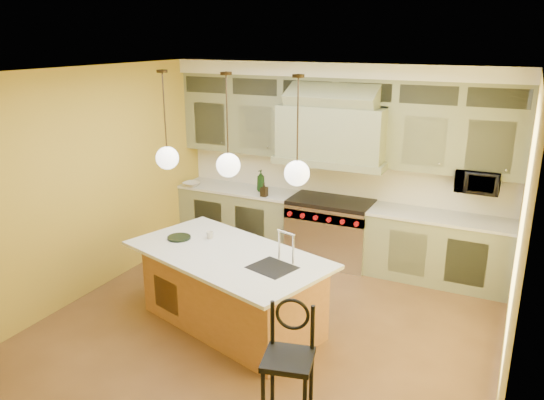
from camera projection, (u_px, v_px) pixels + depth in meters
The scene contains 18 objects.
floor at pixel (266, 328), 6.16m from camera, with size 5.00×5.00×0.00m, color brown.
ceiling at pixel (265, 72), 5.30m from camera, with size 5.00×5.00×0.00m, color white.
wall_back at pixel (340, 162), 7.88m from camera, with size 5.00×5.00×0.00m, color gold.
wall_front at pixel (101, 314), 3.58m from camera, with size 5.00×5.00×0.00m, color gold.
wall_left at pixel (91, 183), 6.76m from camera, with size 5.00×5.00×0.00m, color gold.
wall_right at pixel (518, 248), 4.69m from camera, with size 5.00×5.00×0.00m, color gold.
back_cabinetry at pixel (334, 167), 7.65m from camera, with size 5.00×0.77×2.90m.
range at pixel (330, 230), 7.86m from camera, with size 1.20×0.74×0.96m.
kitchen_island at pixel (232, 288), 6.10m from camera, with size 2.59×1.86×1.35m.
counter_stool at pixel (289, 360), 4.41m from camera, with size 0.49×0.49×1.16m.
microwave at pixel (478, 181), 6.85m from camera, with size 0.54×0.37×0.30m, color black.
oil_bottle_a at pixel (261, 181), 8.16m from camera, with size 0.13×0.13×0.34m, color black.
oil_bottle_b at pixel (264, 190), 7.91m from camera, with size 0.09×0.10×0.21m, color black.
fruit_bowl at pixel (192, 184), 8.47m from camera, with size 0.27×0.27×0.07m, color beige.
cup at pixel (210, 235), 6.35m from camera, with size 0.09×0.09×0.08m, color beige.
pendant_left at pixel (167, 155), 6.00m from camera, with size 0.26×0.26×1.11m.
pendant_center at pixel (228, 163), 5.66m from camera, with size 0.26×0.26×1.11m.
pendant_right at pixel (297, 170), 5.33m from camera, with size 0.26×0.26×1.11m.
Camera 1 is at (2.43, -4.87, 3.25)m, focal length 35.00 mm.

